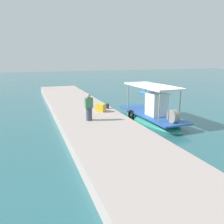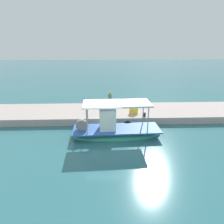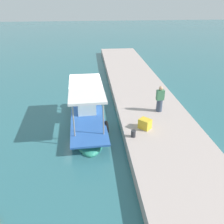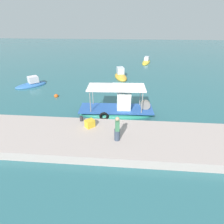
{
  "view_description": "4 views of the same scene",
  "coord_description": "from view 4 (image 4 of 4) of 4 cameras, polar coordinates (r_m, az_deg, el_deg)",
  "views": [
    {
      "loc": [
        12.52,
        -8.07,
        4.28
      ],
      "look_at": [
        -1.52,
        -2.94,
        0.73
      ],
      "focal_mm": 37.31,
      "sensor_mm": 36.0,
      "label": 1
    },
    {
      "loc": [
        -0.09,
        12.57,
        6.44
      ],
      "look_at": [
        -0.65,
        -2.06,
        1.2
      ],
      "focal_mm": 32.32,
      "sensor_mm": 36.0,
      "label": 2
    },
    {
      "loc": [
        -13.19,
        -0.62,
        7.02
      ],
      "look_at": [
        -1.68,
        -1.74,
        1.2
      ],
      "focal_mm": 37.74,
      "sensor_mm": 36.0,
      "label": 3
    },
    {
      "loc": [
        -0.14,
        -13.74,
        7.28
      ],
      "look_at": [
        -1.14,
        -1.72,
        0.9
      ],
      "focal_mm": 28.63,
      "sensor_mm": 36.0,
      "label": 4
    }
  ],
  "objects": [
    {
      "name": "fisherman_near_bollard",
      "position": [
        10.81,
        1.69,
        -5.71
      ],
      "size": [
        0.39,
        0.48,
        1.61
      ],
      "color": "#394659",
      "rests_on": "dock_quay"
    },
    {
      "name": "marker_buoy",
      "position": [
        19.5,
        -17.38,
        4.89
      ],
      "size": [
        0.43,
        0.43,
        0.43
      ],
      "color": "#E95A18",
      "rests_on": "ground_plane"
    },
    {
      "name": "mooring_bollard",
      "position": [
        13.24,
        -9.72,
        -2.09
      ],
      "size": [
        0.24,
        0.24,
        0.36
      ],
      "primitive_type": "cylinder",
      "color": "#2D2D33",
      "rests_on": "dock_quay"
    },
    {
      "name": "ground_plane",
      "position": [
        15.55,
        4.71,
        -0.16
      ],
      "size": [
        120.0,
        120.0,
        0.0
      ],
      "primitive_type": "plane",
      "color": "#2F6870"
    },
    {
      "name": "moored_boat_near",
      "position": [
        24.94,
        2.8,
        11.46
      ],
      "size": [
        2.35,
        4.0,
        1.6
      ],
      "color": "gold",
      "rests_on": "ground_plane"
    },
    {
      "name": "dock_quay",
      "position": [
        11.7,
        4.54,
        -8.94
      ],
      "size": [
        36.0,
        4.23,
        0.58
      ],
      "primitive_type": "cube",
      "color": "#B6A49D",
      "rests_on": "ground_plane"
    },
    {
      "name": "main_fishing_boat",
      "position": [
        15.03,
        1.74,
        0.76
      ],
      "size": [
        6.41,
        2.25,
        2.82
      ],
      "color": "teal",
      "rests_on": "ground_plane"
    },
    {
      "name": "moored_boat_far",
      "position": [
        34.65,
        10.87,
        15.5
      ],
      "size": [
        2.32,
        5.16,
        1.22
      ],
      "color": "gold",
      "rests_on": "ground_plane"
    },
    {
      "name": "moored_boat_mid",
      "position": [
        23.86,
        -24.33,
        8.06
      ],
      "size": [
        3.76,
        3.66,
        1.35
      ],
      "color": "#376EB6",
      "rests_on": "ground_plane"
    },
    {
      "name": "cargo_crate",
      "position": [
        12.4,
        -7.1,
        -3.65
      ],
      "size": [
        0.76,
        0.76,
        0.54
      ],
      "primitive_type": "cube",
      "rotation": [
        0.0,
        0.0,
        0.78
      ],
      "color": "gold",
      "rests_on": "dock_quay"
    }
  ]
}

